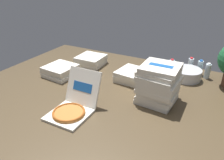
# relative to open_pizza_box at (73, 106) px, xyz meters

# --- Properties ---
(ground_plane) EXTENTS (3.20, 2.40, 0.02)m
(ground_plane) POSITION_rel_open_pizza_box_xyz_m (0.19, 0.41, -0.08)
(ground_plane) COLOR #4C3D28
(open_pizza_box) EXTENTS (0.35, 0.49, 0.35)m
(open_pizza_box) POSITION_rel_open_pizza_box_xyz_m (0.00, 0.00, 0.00)
(open_pizza_box) COLOR silver
(open_pizza_box) RESTS_ON ground_plane
(pizza_stack_right_far) EXTENTS (0.39, 0.38, 0.39)m
(pizza_stack_right_far) POSITION_rel_open_pizza_box_xyz_m (0.62, 0.55, 0.12)
(pizza_stack_right_far) COLOR silver
(pizza_stack_right_far) RESTS_ON ground_plane
(pizza_stack_left_near) EXTENTS (0.39, 0.39, 0.13)m
(pizza_stack_left_near) POSITION_rel_open_pizza_box_xyz_m (0.22, 0.87, -0.01)
(pizza_stack_left_near) COLOR silver
(pizza_stack_left_near) RESTS_ON ground_plane
(pizza_stack_right_mid) EXTENTS (0.37, 0.37, 0.13)m
(pizza_stack_right_mid) POSITION_rel_open_pizza_box_xyz_m (-0.48, 1.05, -0.01)
(pizza_stack_right_mid) COLOR silver
(pizza_stack_right_mid) RESTS_ON ground_plane
(pizza_stack_right_near) EXTENTS (0.39, 0.38, 0.13)m
(pizza_stack_right_near) POSITION_rel_open_pizza_box_xyz_m (-0.63, 0.58, -0.01)
(pizza_stack_right_near) COLOR silver
(pizza_stack_right_near) RESTS_ON ground_plane
(ice_bucket) EXTENTS (0.34, 0.34, 0.13)m
(ice_bucket) POSITION_rel_open_pizza_box_xyz_m (0.78, 1.21, -0.00)
(ice_bucket) COLOR #B7BABF
(ice_bucket) RESTS_ON ground_plane
(water_bottle_0) EXTENTS (0.07, 0.07, 0.20)m
(water_bottle_0) POSITION_rel_open_pizza_box_xyz_m (0.58, 1.27, 0.02)
(water_bottle_0) COLOR silver
(water_bottle_0) RESTS_ON ground_plane
(water_bottle_1) EXTENTS (0.07, 0.07, 0.20)m
(water_bottle_1) POSITION_rel_open_pizza_box_xyz_m (0.90, 1.41, 0.02)
(water_bottle_1) COLOR silver
(water_bottle_1) RESTS_ON ground_plane
(water_bottle_2) EXTENTS (0.07, 0.07, 0.20)m
(water_bottle_2) POSITION_rel_open_pizza_box_xyz_m (0.52, 1.17, 0.02)
(water_bottle_2) COLOR silver
(water_bottle_2) RESTS_ON ground_plane
(water_bottle_3) EXTENTS (0.07, 0.07, 0.20)m
(water_bottle_3) POSITION_rel_open_pizza_box_xyz_m (1.00, 1.35, 0.02)
(water_bottle_3) COLOR silver
(water_bottle_3) RESTS_ON ground_plane
(water_bottle_4) EXTENTS (0.07, 0.07, 0.20)m
(water_bottle_4) POSITION_rel_open_pizza_box_xyz_m (0.78, 1.44, 0.02)
(water_bottle_4) COLOR silver
(water_bottle_4) RESTS_ON ground_plane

